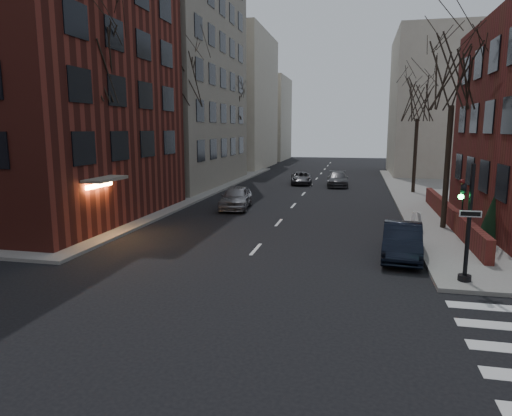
{
  "coord_description": "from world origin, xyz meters",
  "views": [
    {
      "loc": [
        4.3,
        -7.15,
        5.27
      ],
      "look_at": [
        0.18,
        11.24,
        2.0
      ],
      "focal_mm": 32.0,
      "sensor_mm": 36.0,
      "label": 1
    }
  ],
  "objects_px": {
    "car_lane_far": "(301,178)",
    "sandwich_board": "(416,222)",
    "tree_left_a": "(92,64)",
    "streetlamp_far": "(243,139)",
    "tree_left_b": "(182,80)",
    "tree_right_b": "(418,100)",
    "parked_sedan": "(402,241)",
    "traffic_signal": "(466,230)",
    "streetlamp_near": "(170,144)",
    "tree_right_a": "(454,73)",
    "car_lane_silver": "(236,197)",
    "tree_left_c": "(232,102)",
    "evergreen_shrub": "(494,217)",
    "car_lane_gray": "(338,179)"
  },
  "relations": [
    {
      "from": "streetlamp_far",
      "to": "evergreen_shrub",
      "type": "height_order",
      "value": "streetlamp_far"
    },
    {
      "from": "car_lane_gray",
      "to": "streetlamp_near",
      "type": "bearing_deg",
      "value": -130.74
    },
    {
      "from": "parked_sedan",
      "to": "tree_right_b",
      "type": "bearing_deg",
      "value": 87.49
    },
    {
      "from": "tree_left_b",
      "to": "car_lane_far",
      "type": "distance_m",
      "value": 15.59
    },
    {
      "from": "tree_left_b",
      "to": "tree_right_b",
      "type": "relative_size",
      "value": 1.18
    },
    {
      "from": "car_lane_gray",
      "to": "car_lane_far",
      "type": "distance_m",
      "value": 3.65
    },
    {
      "from": "car_lane_far",
      "to": "evergreen_shrub",
      "type": "height_order",
      "value": "evergreen_shrub"
    },
    {
      "from": "tree_left_c",
      "to": "streetlamp_near",
      "type": "relative_size",
      "value": 1.55
    },
    {
      "from": "tree_right_b",
      "to": "streetlamp_near",
      "type": "height_order",
      "value": "tree_right_b"
    },
    {
      "from": "car_lane_silver",
      "to": "car_lane_gray",
      "type": "xyz_separation_m",
      "value": [
        6.08,
        13.76,
        -0.1
      ]
    },
    {
      "from": "traffic_signal",
      "to": "tree_right_a",
      "type": "relative_size",
      "value": 0.41
    },
    {
      "from": "tree_left_b",
      "to": "tree_right_b",
      "type": "bearing_deg",
      "value": 18.82
    },
    {
      "from": "traffic_signal",
      "to": "tree_left_b",
      "type": "distance_m",
      "value": 24.87
    },
    {
      "from": "tree_left_a",
      "to": "streetlamp_far",
      "type": "distance_m",
      "value": 28.32
    },
    {
      "from": "tree_right_a",
      "to": "parked_sedan",
      "type": "height_order",
      "value": "tree_right_a"
    },
    {
      "from": "tree_left_c",
      "to": "streetlamp_far",
      "type": "distance_m",
      "value": 4.33
    },
    {
      "from": "tree_left_a",
      "to": "car_lane_far",
      "type": "bearing_deg",
      "value": 71.06
    },
    {
      "from": "sandwich_board",
      "to": "tree_right_b",
      "type": "bearing_deg",
      "value": 75.42
    },
    {
      "from": "sandwich_board",
      "to": "evergreen_shrub",
      "type": "xyz_separation_m",
      "value": [
        3.2,
        -1.37,
        0.65
      ]
    },
    {
      "from": "car_lane_silver",
      "to": "car_lane_far",
      "type": "xyz_separation_m",
      "value": [
        2.56,
        14.7,
        -0.18
      ]
    },
    {
      "from": "tree_right_b",
      "to": "sandwich_board",
      "type": "xyz_separation_m",
      "value": [
        -1.5,
        -15.24,
        -6.95
      ]
    },
    {
      "from": "streetlamp_near",
      "to": "evergreen_shrub",
      "type": "height_order",
      "value": "streetlamp_near"
    },
    {
      "from": "tree_right_a",
      "to": "streetlamp_far",
      "type": "relative_size",
      "value": 1.55
    },
    {
      "from": "tree_left_b",
      "to": "streetlamp_near",
      "type": "height_order",
      "value": "tree_left_b"
    },
    {
      "from": "car_lane_silver",
      "to": "car_lane_gray",
      "type": "distance_m",
      "value": 15.04
    },
    {
      "from": "tree_left_b",
      "to": "tree_left_a",
      "type": "bearing_deg",
      "value": -90.0
    },
    {
      "from": "tree_left_b",
      "to": "tree_right_a",
      "type": "bearing_deg",
      "value": -24.44
    },
    {
      "from": "tree_left_b",
      "to": "traffic_signal",
      "type": "bearing_deg",
      "value": -45.46
    },
    {
      "from": "tree_right_a",
      "to": "evergreen_shrub",
      "type": "height_order",
      "value": "tree_right_a"
    },
    {
      "from": "car_lane_far",
      "to": "sandwich_board",
      "type": "distance_m",
      "value": 21.56
    },
    {
      "from": "tree_right_b",
      "to": "car_lane_far",
      "type": "relative_size",
      "value": 2.17
    },
    {
      "from": "car_lane_far",
      "to": "tree_left_a",
      "type": "bearing_deg",
      "value": -116.82
    },
    {
      "from": "tree_right_b",
      "to": "car_lane_silver",
      "type": "xyz_separation_m",
      "value": [
        -12.38,
        -10.05,
        -6.82
      ]
    },
    {
      "from": "tree_left_a",
      "to": "tree_left_c",
      "type": "distance_m",
      "value": 26.0
    },
    {
      "from": "streetlamp_far",
      "to": "car_lane_silver",
      "type": "xyz_separation_m",
      "value": [
        4.62,
        -20.05,
        -3.47
      ]
    },
    {
      "from": "tree_left_a",
      "to": "streetlamp_far",
      "type": "bearing_deg",
      "value": 88.77
    },
    {
      "from": "traffic_signal",
      "to": "car_lane_far",
      "type": "xyz_separation_m",
      "value": [
        -8.97,
        27.65,
        -1.32
      ]
    },
    {
      "from": "traffic_signal",
      "to": "car_lane_gray",
      "type": "bearing_deg",
      "value": 101.52
    },
    {
      "from": "streetlamp_near",
      "to": "parked_sedan",
      "type": "relative_size",
      "value": 1.44
    },
    {
      "from": "traffic_signal",
      "to": "car_lane_silver",
      "type": "bearing_deg",
      "value": 131.66
    },
    {
      "from": "tree_left_b",
      "to": "streetlamp_far",
      "type": "height_order",
      "value": "tree_left_b"
    },
    {
      "from": "traffic_signal",
      "to": "parked_sedan",
      "type": "distance_m",
      "value": 3.66
    },
    {
      "from": "car_lane_silver",
      "to": "car_lane_far",
      "type": "distance_m",
      "value": 14.93
    },
    {
      "from": "streetlamp_near",
      "to": "car_lane_far",
      "type": "height_order",
      "value": "streetlamp_near"
    },
    {
      "from": "car_lane_far",
      "to": "sandwich_board",
      "type": "bearing_deg",
      "value": -75.16
    },
    {
      "from": "tree_left_a",
      "to": "parked_sedan",
      "type": "height_order",
      "value": "tree_left_a"
    },
    {
      "from": "tree_left_a",
      "to": "tree_right_b",
      "type": "height_order",
      "value": "tree_left_a"
    },
    {
      "from": "tree_right_a",
      "to": "streetlamp_near",
      "type": "xyz_separation_m",
      "value": [
        -17.0,
        4.0,
        -3.79
      ]
    },
    {
      "from": "tree_right_b",
      "to": "streetlamp_far",
      "type": "height_order",
      "value": "tree_right_b"
    },
    {
      "from": "tree_left_b",
      "to": "sandwich_board",
      "type": "distance_m",
      "value": 20.33
    }
  ]
}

